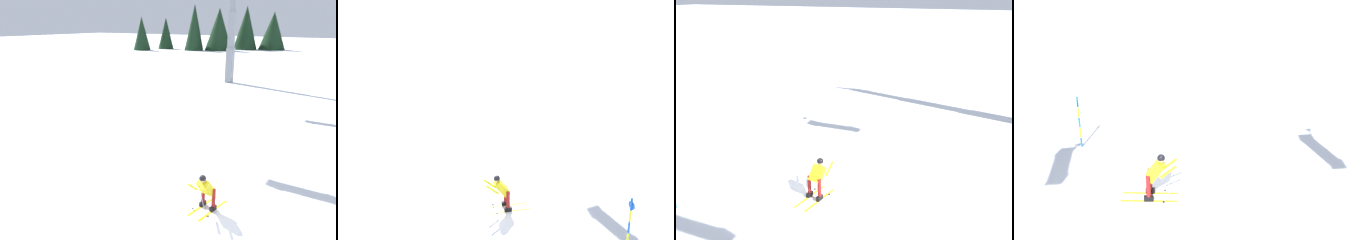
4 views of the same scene
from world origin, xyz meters
TOP-DOWN VIEW (x-y plane):
  - ground_plane at (0.00, 0.00)m, footprint 260.00×260.00m
  - skier_carving_main at (0.57, 0.77)m, footprint 1.77×0.92m
  - trail_marker_pole at (3.02, -3.28)m, footprint 0.07×0.28m

SIDE VIEW (x-z plane):
  - ground_plane at x=0.00m, z-range 0.00..0.00m
  - skier_carving_main at x=0.57m, z-range 0.03..1.57m
  - trail_marker_pole at x=3.02m, z-range 0.08..2.09m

